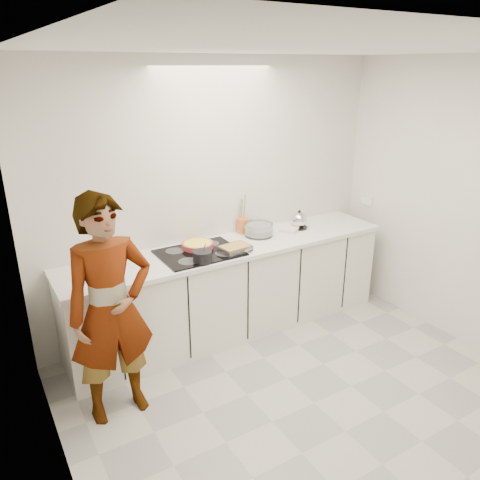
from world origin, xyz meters
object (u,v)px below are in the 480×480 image
hob (200,253)px  baking_dish (235,248)px  mixing_bowl (259,230)px  utensil_crock (243,226)px  cook (111,310)px  saucepan (202,256)px  kettle (299,221)px  tart_dish (198,245)px

hob → baking_dish: baking_dish is taller
hob → mixing_bowl: 0.73m
utensil_crock → cook: 1.80m
saucepan → kettle: kettle is taller
tart_dish → kettle: (1.16, -0.02, 0.04)m
mixing_bowl → kettle: kettle is taller
baking_dish → utensil_crock: 0.55m
tart_dish → utensil_crock: (0.59, 0.17, 0.03)m
mixing_bowl → kettle: bearing=-3.1°
hob → cook: cook is taller
hob → utensil_crock: (0.63, 0.28, 0.07)m
mixing_bowl → utensil_crock: 0.19m
saucepan → utensil_crock: saucepan is taller
hob → saucepan: 0.22m
tart_dish → saucepan: bearing=-108.9°
hob → kettle: bearing=4.4°
hob → tart_dish: 0.12m
baking_dish → tart_dish: bearing=134.1°
baking_dish → hob: bearing=153.0°
mixing_bowl → cook: cook is taller
saucepan → kettle: size_ratio=0.91×
tart_dish → saucepan: saucepan is taller
mixing_bowl → saucepan: bearing=-158.0°
mixing_bowl → kettle: 0.48m
tart_dish → saucepan: (-0.11, -0.31, 0.02)m
tart_dish → baking_dish: baking_dish is taller
kettle → cook: 2.26m
tart_dish → utensil_crock: 0.62m
kettle → cook: size_ratio=0.11×
hob → mixing_bowl: (0.71, 0.12, 0.05)m
hob → utensil_crock: utensil_crock is taller
cook → saucepan: bearing=17.8°
baking_dish → cook: cook is taller
saucepan → tart_dish: bearing=71.1°
saucepan → mixing_bowl: 0.85m
baking_dish → cook: bearing=-162.8°
hob → utensil_crock: size_ratio=4.83×
mixing_bowl → tart_dish: bearing=-179.5°
tart_dish → baking_dish: 0.36m
kettle → utensil_crock: kettle is taller
baking_dish → kettle: 0.94m
cook → baking_dish: bearing=14.7°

